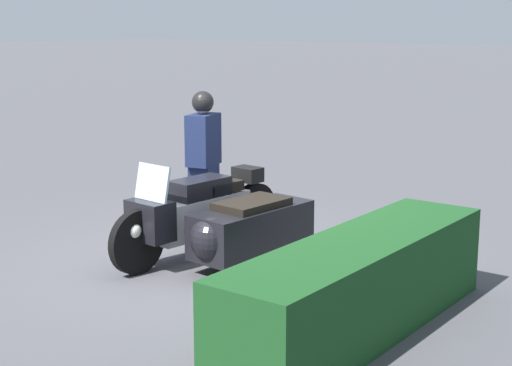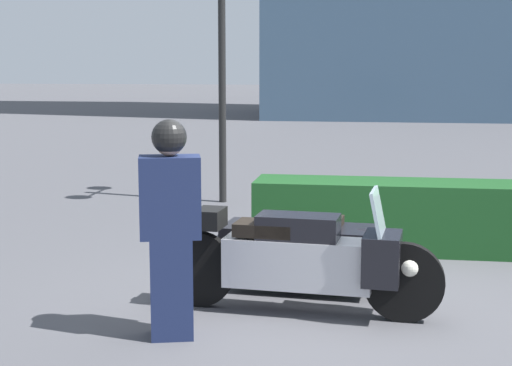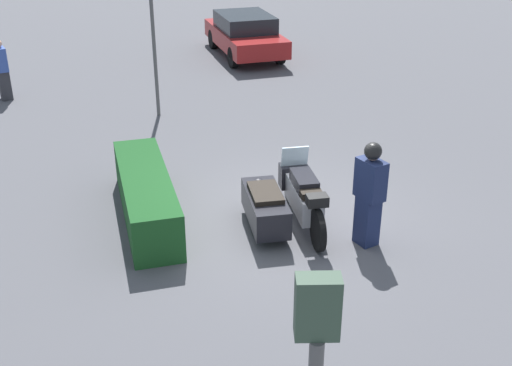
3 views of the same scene
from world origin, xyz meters
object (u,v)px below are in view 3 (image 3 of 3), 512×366
officer_rider (370,192)px  parked_car_background (245,34)px  police_motorcycle (282,199)px  hedge_bush_curbside (146,196)px  traffic_light_near (153,27)px  pedestrian_bystander (2,70)px

officer_rider → parked_car_background: 12.70m
police_motorcycle → officer_rider: size_ratio=1.44×
police_motorcycle → officer_rider: bearing=-126.9°
hedge_bush_curbside → traffic_light_near: bearing=-10.0°
officer_rider → pedestrian_bystander: (9.81, 6.38, -0.13)m
traffic_light_near → parked_car_background: (5.32, -3.70, -1.51)m
officer_rider → traffic_light_near: (7.32, 2.49, 1.31)m
hedge_bush_curbside → parked_car_background: parked_car_background is taller
police_motorcycle → officer_rider: officer_rider is taller
pedestrian_bystander → traffic_light_near: bearing=133.1°
hedge_bush_curbside → traffic_light_near: size_ratio=1.00×
pedestrian_bystander → police_motorcycle: bearing=106.5°
parked_car_background → pedestrian_bystander: pedestrian_bystander is taller
traffic_light_near → hedge_bush_curbside: bearing=-20.0°
hedge_bush_curbside → pedestrian_bystander: size_ratio=2.07×
police_motorcycle → parked_car_background: 11.84m
officer_rider → hedge_bush_curbside: bearing=-44.5°
officer_rider → parked_car_background: size_ratio=0.41×
parked_car_background → pedestrian_bystander: bearing=108.7°
police_motorcycle → traffic_light_near: traffic_light_near is taller
hedge_bush_curbside → traffic_light_near: 5.80m
hedge_bush_curbside → pedestrian_bystander: (7.91, 2.94, 0.41)m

